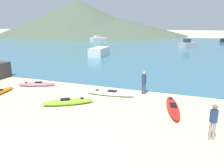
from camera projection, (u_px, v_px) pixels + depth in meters
The scene contains 14 objects.
ground_plane at pixel (37, 160), 7.63m from camera, with size 400.00×400.00×0.00m, color beige.
bay_water at pixel (173, 46), 47.71m from camera, with size 160.00×70.00×0.06m, color teal.
far_hill_left at pixel (78, 18), 100.48m from camera, with size 70.89×70.89×15.39m, color #4C5B47.
far_hill_midleft at pixel (92, 24), 110.75m from camera, with size 56.72×56.72×9.53m, color #4C5B47.
far_hill_midright at pixel (101, 24), 99.64m from camera, with size 76.92×76.92×9.46m, color #4C5B47.
kayak_on_sand_0 at pixel (68, 102), 12.92m from camera, with size 2.87×2.25×0.38m.
kayak_on_sand_1 at pixel (173, 107), 12.11m from camera, with size 1.38×3.61×0.39m.
kayak_on_sand_2 at pixel (110, 93), 14.58m from camera, with size 3.32×0.87×0.36m.
kayak_on_sand_3 at pixel (37, 84), 16.86m from camera, with size 2.88×1.68×0.33m.
person_near_foreground at pixel (213, 120), 8.79m from camera, with size 0.31×0.26×1.54m.
person_near_waterline at pixel (144, 81), 14.74m from camera, with size 0.32×0.23×1.58m.
moored_boat_0 at pixel (98, 39), 65.18m from camera, with size 4.43×5.25×1.48m.
moored_boat_2 at pixel (99, 52), 32.68m from camera, with size 2.30×4.50×1.25m.
moored_boat_3 at pixel (188, 45), 44.38m from camera, with size 3.66×4.10×1.80m.
Camera 1 is at (4.86, -5.26, 4.59)m, focal length 35.00 mm.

